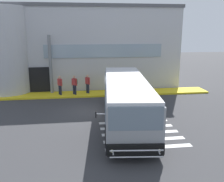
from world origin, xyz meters
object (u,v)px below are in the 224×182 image
object	(u,v)px
entry_support_column	(50,64)
passenger_at_curb_edge	(88,83)
passenger_by_doorway	(75,84)
bus_main_foreground	(126,101)
passenger_near_column	(60,84)

from	to	relation	value
entry_support_column	passenger_at_curb_edge	bearing A→B (deg)	-10.54
passenger_at_curb_edge	entry_support_column	bearing A→B (deg)	169.46
entry_support_column	passenger_by_doorway	world-z (taller)	entry_support_column
bus_main_foreground	passenger_at_curb_edge	xyz separation A→B (m)	(-2.15, 6.98, -0.25)
passenger_at_curb_edge	bus_main_foreground	bearing A→B (deg)	-72.90
passenger_near_column	passenger_by_doorway	size ratio (longest dim) A/B	1.00
bus_main_foreground	passenger_by_doorway	distance (m)	7.45
bus_main_foreground	passenger_at_curb_edge	size ratio (longest dim) A/B	6.58
entry_support_column	bus_main_foreground	xyz separation A→B (m)	(5.35, -7.57, -1.38)
passenger_near_column	bus_main_foreground	bearing A→B (deg)	-55.85
passenger_at_curb_edge	passenger_near_column	bearing A→B (deg)	-173.73
entry_support_column	passenger_by_doorway	size ratio (longest dim) A/B	3.06
entry_support_column	passenger_by_doorway	distance (m)	2.76
bus_main_foreground	passenger_near_column	xyz separation A→B (m)	(-4.55, 6.71, -0.25)
passenger_at_curb_edge	passenger_by_doorway	bearing A→B (deg)	-165.23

